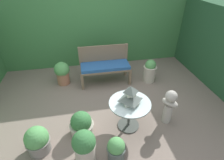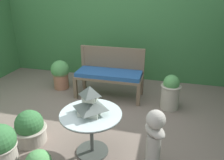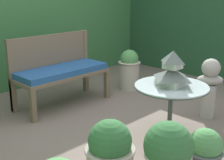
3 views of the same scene
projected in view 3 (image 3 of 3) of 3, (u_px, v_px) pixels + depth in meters
ground at (107, 128)px, 3.35m from camera, size 30.00×30.00×0.00m
foliage_hedge_right at (224, 23)px, 5.14m from camera, size 0.70×3.50×1.77m
garden_bench at (62, 74)px, 3.93m from camera, size 1.20×0.50×0.49m
bench_backrest at (51, 54)px, 4.02m from camera, size 1.20×0.06×0.88m
patio_table at (171, 97)px, 3.03m from camera, size 0.71×0.71×0.55m
pagoda_birdhouse at (172, 71)px, 2.96m from camera, size 0.31×0.31×0.34m
garden_bust at (210, 85)px, 3.52m from camera, size 0.31×0.33×0.70m
potted_plant_table_far at (168, 159)px, 2.15m from camera, size 0.34×0.34×0.59m
potted_plant_bench_left at (205, 153)px, 2.47m from camera, size 0.29×0.29×0.40m
potted_plant_table_near at (110, 148)px, 2.52m from camera, size 0.42×0.42×0.45m
potted_plant_patio_mid at (129, 69)px, 4.59m from camera, size 0.33×0.33×0.59m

